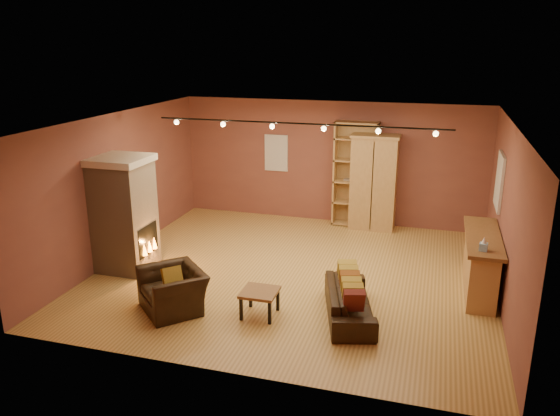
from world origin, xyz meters
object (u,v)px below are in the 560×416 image
(bar_counter, at_px, (480,262))
(loveseat, at_px, (350,295))
(bookcase, at_px, (356,173))
(armchair, at_px, (173,283))
(fireplace, at_px, (125,214))
(armoire, at_px, (374,182))
(coffee_table, at_px, (260,294))

(bar_counter, xyz_separation_m, loveseat, (-1.96, -1.56, -0.15))
(bookcase, xyz_separation_m, loveseat, (0.63, -4.44, -0.86))
(bookcase, bearing_deg, armchair, -112.52)
(bar_counter, bearing_deg, bookcase, 131.90)
(bar_counter, height_order, loveseat, bar_counter)
(fireplace, distance_m, bar_counter, 6.32)
(fireplace, bearing_deg, loveseat, -9.49)
(armoire, xyz_separation_m, loveseat, (0.20, -4.30, -0.72))
(bookcase, xyz_separation_m, coffee_table, (-0.70, -4.80, -0.86))
(armoire, height_order, coffee_table, armoire)
(fireplace, distance_m, bookcase, 5.22)
(fireplace, xyz_separation_m, bookcase, (3.65, 3.72, 0.15))
(fireplace, xyz_separation_m, bar_counter, (6.24, 0.84, -0.56))
(armchair, bearing_deg, armoire, 106.76)
(bookcase, bearing_deg, bar_counter, -48.10)
(armoire, bearing_deg, armchair, -117.24)
(loveseat, height_order, coffee_table, loveseat)
(armchair, bearing_deg, loveseat, 55.65)
(armoire, xyz_separation_m, coffee_table, (-1.13, -4.65, -0.72))
(fireplace, xyz_separation_m, coffee_table, (2.95, -1.07, -0.71))
(armoire, bearing_deg, fireplace, -138.74)
(fireplace, relative_size, loveseat, 1.21)
(fireplace, relative_size, armchair, 1.79)
(bookcase, bearing_deg, fireplace, -134.45)
(armoire, height_order, armchair, armoire)
(bar_counter, relative_size, armchair, 1.74)
(bookcase, height_order, armchair, bookcase)
(bar_counter, bearing_deg, loveseat, -141.53)
(armchair, bearing_deg, bar_counter, 68.40)
(fireplace, bearing_deg, armoire, 41.26)
(fireplace, relative_size, coffee_table, 3.85)
(bar_counter, distance_m, coffee_table, 3.81)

